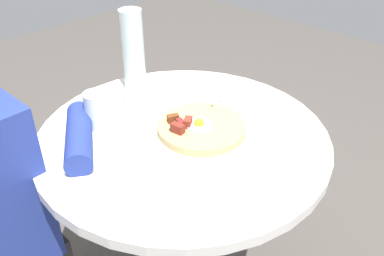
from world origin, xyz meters
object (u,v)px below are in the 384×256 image
(bread_plate, at_px, (146,193))
(pepper_shaker, at_px, (76,139))
(breakfast_pizza, at_px, (201,127))
(pizza_plate, at_px, (201,133))
(salt_shaker, at_px, (128,96))
(water_bottle, at_px, (133,51))
(fork, at_px, (240,92))
(knife, at_px, (248,96))
(dining_table, at_px, (183,182))
(water_glass, at_px, (97,110))

(bread_plate, relative_size, pepper_shaker, 3.51)
(breakfast_pizza, relative_size, bread_plate, 1.32)
(pizza_plate, xyz_separation_m, salt_shaker, (0.28, 0.03, 0.02))
(pizza_plate, bearing_deg, breakfast_pizza, 61.70)
(breakfast_pizza, height_order, bread_plate, breakfast_pizza)
(water_bottle, distance_m, pepper_shaker, 0.38)
(pizza_plate, height_order, fork, pizza_plate)
(pizza_plate, xyz_separation_m, knife, (0.03, -0.26, 0.00))
(bread_plate, bearing_deg, salt_shaker, -34.40)
(salt_shaker, bearing_deg, dining_table, 178.68)
(pizza_plate, relative_size, bread_plate, 1.64)
(bread_plate, xyz_separation_m, water_glass, (0.32, -0.10, 0.05))
(pizza_plate, relative_size, fork, 1.69)
(dining_table, xyz_separation_m, pizza_plate, (-0.04, -0.03, 0.18))
(fork, relative_size, salt_shaker, 3.58)
(dining_table, height_order, bread_plate, bread_plate)
(bread_plate, height_order, salt_shaker, salt_shaker)
(pepper_shaker, bearing_deg, salt_shaker, -71.79)
(bread_plate, bearing_deg, water_glass, -17.61)
(water_bottle, relative_size, pepper_shaker, 4.98)
(pepper_shaker, bearing_deg, water_bottle, -65.90)
(dining_table, height_order, pepper_shaker, pepper_shaker)
(dining_table, relative_size, knife, 4.54)
(bread_plate, height_order, pepper_shaker, pepper_shaker)
(dining_table, height_order, fork, fork)
(pizza_plate, bearing_deg, dining_table, 37.14)
(knife, relative_size, salt_shaker, 3.58)
(fork, bearing_deg, knife, 90.00)
(breakfast_pizza, height_order, water_glass, water_glass)
(water_bottle, bearing_deg, knife, -148.37)
(dining_table, distance_m, breakfast_pizza, 0.21)
(breakfast_pizza, xyz_separation_m, water_bottle, (0.35, -0.06, 0.11))
(pepper_shaker, bearing_deg, dining_table, -123.41)
(water_glass, xyz_separation_m, salt_shaker, (0.04, -0.14, -0.03))
(water_bottle, bearing_deg, pizza_plate, 170.32)
(knife, distance_m, water_bottle, 0.39)
(bread_plate, relative_size, water_glass, 1.76)
(breakfast_pizza, relative_size, pepper_shaker, 4.61)
(dining_table, xyz_separation_m, water_glass, (0.20, 0.14, 0.23))
(pizza_plate, distance_m, salt_shaker, 0.28)
(dining_table, distance_m, pizza_plate, 0.19)
(fork, distance_m, water_bottle, 0.37)
(breakfast_pizza, height_order, water_bottle, water_bottle)
(salt_shaker, bearing_deg, bread_plate, 145.60)
(bread_plate, xyz_separation_m, salt_shaker, (0.35, -0.24, 0.02))
(dining_table, bearing_deg, breakfast_pizza, -144.12)
(dining_table, relative_size, fork, 4.54)
(water_bottle, bearing_deg, salt_shaker, 128.14)
(water_bottle, height_order, salt_shaker, water_bottle)
(knife, distance_m, salt_shaker, 0.38)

